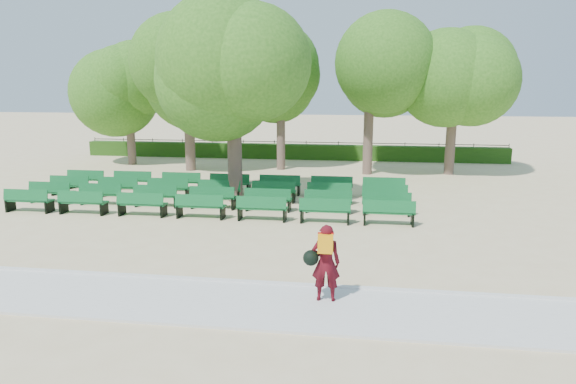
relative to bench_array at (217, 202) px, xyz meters
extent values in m
plane|color=#D0B98A|center=(1.05, -1.53, -0.09)|extent=(120.00, 120.00, 0.00)
cube|color=silver|center=(1.05, -8.93, -0.06)|extent=(30.00, 2.20, 0.06)
cube|color=silver|center=(1.05, -7.78, -0.04)|extent=(30.00, 0.12, 0.10)
cube|color=#234A13|center=(1.05, 12.47, 0.36)|extent=(26.00, 0.70, 0.90)
cube|color=#105C29|center=(0.00, 0.01, 0.34)|extent=(1.71, 0.49, 0.06)
cube|color=#105C29|center=(0.00, -0.18, 0.57)|extent=(1.70, 0.14, 0.40)
cylinder|color=brown|center=(0.56, 0.68, 1.69)|extent=(0.56, 0.56, 3.56)
ellipsoid|color=#3A731E|center=(0.56, 0.68, 4.81)|extent=(4.86, 4.86, 4.37)
imported|color=#480A12|center=(4.78, -8.51, 0.80)|extent=(0.63, 0.43, 1.66)
cube|color=orange|center=(4.78, -8.70, 1.27)|extent=(0.31, 0.15, 0.39)
sphere|color=black|center=(4.47, -8.57, 0.91)|extent=(0.33, 0.33, 0.33)
camera|label=1|loc=(5.45, -18.71, 4.47)|focal=32.00mm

